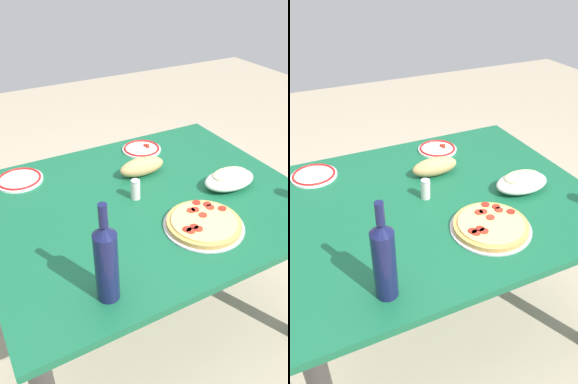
# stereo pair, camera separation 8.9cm
# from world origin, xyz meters

# --- Properties ---
(ground_plane) EXTENTS (8.00, 8.00, 0.00)m
(ground_plane) POSITION_xyz_m (0.00, 0.00, 0.00)
(ground_plane) COLOR tan
(ground_plane) RESTS_ON ground
(dining_table) EXTENTS (1.32, 1.09, 0.74)m
(dining_table) POSITION_xyz_m (0.00, 0.00, 0.63)
(dining_table) COLOR #145938
(dining_table) RESTS_ON ground
(pepperoni_pizza) EXTENTS (0.31, 0.31, 0.03)m
(pepperoni_pizza) POSITION_xyz_m (-0.11, 0.28, 0.75)
(pepperoni_pizza) COLOR #B7B7BC
(pepperoni_pizza) RESTS_ON dining_table
(baked_pasta_dish) EXTENTS (0.24, 0.15, 0.08)m
(baked_pasta_dish) POSITION_xyz_m (-0.37, 0.10, 0.78)
(baked_pasta_dish) COLOR white
(baked_pasta_dish) RESTS_ON dining_table
(wine_bottle) EXTENTS (0.07, 0.07, 0.34)m
(wine_bottle) POSITION_xyz_m (0.35, 0.41, 0.88)
(wine_bottle) COLOR #141942
(wine_bottle) RESTS_ON dining_table
(side_plate_near) EXTENTS (0.20, 0.20, 0.02)m
(side_plate_near) POSITION_xyz_m (-0.20, -0.39, 0.75)
(side_plate_near) COLOR white
(side_plate_near) RESTS_ON dining_table
(side_plate_far) EXTENTS (0.21, 0.21, 0.02)m
(side_plate_far) POSITION_xyz_m (0.43, -0.39, 0.75)
(side_plate_far) COLOR white
(side_plate_far) RESTS_ON dining_table
(bread_loaf) EXTENTS (0.22, 0.09, 0.08)m
(bread_loaf) POSITION_xyz_m (-0.09, -0.18, 0.78)
(bread_loaf) COLOR tan
(bread_loaf) RESTS_ON dining_table
(spice_shaker) EXTENTS (0.04, 0.04, 0.09)m
(spice_shaker) POSITION_xyz_m (0.03, -0.02, 0.78)
(spice_shaker) COLOR silver
(spice_shaker) RESTS_ON dining_table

